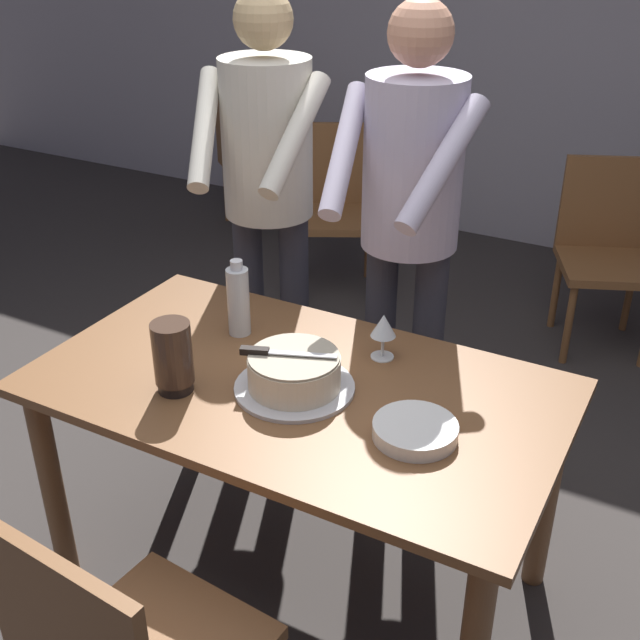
{
  "coord_description": "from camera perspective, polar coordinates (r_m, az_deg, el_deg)",
  "views": [
    {
      "loc": [
        0.96,
        -1.63,
        1.97
      ],
      "look_at": [
        0.01,
        0.12,
        0.9
      ],
      "focal_mm": 44.3,
      "sensor_mm": 36.0,
      "label": 1
    }
  ],
  "objects": [
    {
      "name": "cake_on_platter",
      "position": [
        2.2,
        -1.87,
        -3.89
      ],
      "size": [
        0.34,
        0.34,
        0.11
      ],
      "color": "silver",
      "rests_on": "main_dining_table"
    },
    {
      "name": "background_chair_2",
      "position": [
        4.37,
        1.22,
        8.46
      ],
      "size": [
        0.59,
        0.59,
        0.9
      ],
      "color": "brown",
      "rests_on": "ground_plane"
    },
    {
      "name": "water_bottle",
      "position": [
        2.46,
        -5.92,
        1.42
      ],
      "size": [
        0.07,
        0.07,
        0.25
      ],
      "color": "silver",
      "rests_on": "main_dining_table"
    },
    {
      "name": "cake_knife",
      "position": [
        2.18,
        -3.76,
        -2.31
      ],
      "size": [
        0.26,
        0.12,
        0.02
      ],
      "color": "silver",
      "rests_on": "cake_on_platter"
    },
    {
      "name": "main_dining_table",
      "position": [
        2.32,
        -1.67,
        -6.96
      ],
      "size": [
        1.51,
        0.85,
        0.75
      ],
      "color": "brown",
      "rests_on": "ground_plane"
    },
    {
      "name": "background_chair_1",
      "position": [
        4.03,
        20.0,
        4.93
      ],
      "size": [
        0.58,
        0.58,
        0.9
      ],
      "color": "brown",
      "rests_on": "ground_plane"
    },
    {
      "name": "back_wall",
      "position": [
        4.98,
        18.25,
        19.77
      ],
      "size": [
        10.0,
        0.12,
        2.7
      ],
      "primitive_type": "cube",
      "color": "#ADA8B2",
      "rests_on": "ground_plane"
    },
    {
      "name": "hurricane_lamp",
      "position": [
        2.2,
        -10.58,
        -2.63
      ],
      "size": [
        0.11,
        0.11,
        0.21
      ],
      "color": "black",
      "rests_on": "main_dining_table"
    },
    {
      "name": "person_standing_beside",
      "position": [
        2.87,
        -3.81,
        10.0
      ],
      "size": [
        0.47,
        0.58,
        1.72
      ],
      "color": "#2D2D38",
      "rests_on": "ground_plane"
    },
    {
      "name": "ground_plane",
      "position": [
        2.73,
        -1.48,
        -17.9
      ],
      "size": [
        14.0,
        14.0,
        0.0
      ],
      "primitive_type": "plane",
      "color": "#383330"
    },
    {
      "name": "background_chair_0",
      "position": [
        5.23,
        -5.31,
        11.69
      ],
      "size": [
        0.62,
        0.62,
        0.9
      ],
      "color": "brown",
      "rests_on": "ground_plane"
    },
    {
      "name": "plate_stack",
      "position": [
        2.05,
        6.88,
        -7.92
      ],
      "size": [
        0.22,
        0.22,
        0.04
      ],
      "color": "white",
      "rests_on": "main_dining_table"
    },
    {
      "name": "person_cutting_cake",
      "position": [
        2.6,
        6.49,
        7.93
      ],
      "size": [
        0.47,
        0.56,
        1.72
      ],
      "color": "#2D2D38",
      "rests_on": "ground_plane"
    },
    {
      "name": "wine_glass_near",
      "position": [
        2.33,
        4.6,
        -0.51
      ],
      "size": [
        0.08,
        0.08,
        0.14
      ],
      "color": "silver",
      "rests_on": "main_dining_table"
    }
  ]
}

